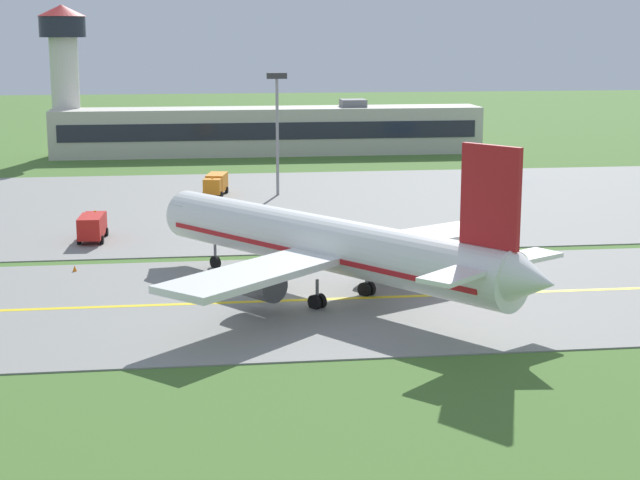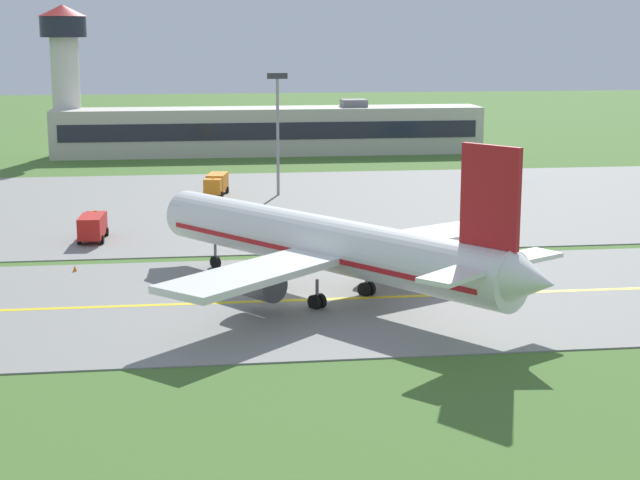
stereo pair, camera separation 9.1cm
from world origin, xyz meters
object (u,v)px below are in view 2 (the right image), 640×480
apron_light_mast (278,118)px  airplane_lead (328,245)px  service_truck_fuel (497,171)px  service_truck_baggage (216,183)px  control_tower (65,64)px  service_truck_catering (93,226)px

apron_light_mast → airplane_lead: bearing=-90.8°
service_truck_fuel → service_truck_baggage: bearing=-170.5°
airplane_lead → control_tower: 98.17m
service_truck_fuel → apron_light_mast: (-29.51, -6.96, 7.79)m
airplane_lead → control_tower: (-28.83, 93.28, 10.21)m
service_truck_baggage → service_truck_fuel: same height
airplane_lead → apron_light_mast: 48.61m
service_truck_catering → apron_light_mast: bearing=51.1°
service_truck_fuel → airplane_lead: bearing=-118.6°
airplane_lead → control_tower: control_tower is taller
service_truck_baggage → airplane_lead: bearing=-82.2°
service_truck_baggage → service_truck_fuel: size_ratio=1.00×
control_tower → apron_light_mast: control_tower is taller
service_truck_fuel → control_tower: (-59.03, 38.00, 12.81)m
airplane_lead → service_truck_baggage: airplane_lead is taller
service_truck_baggage → service_truck_catering: size_ratio=1.03×
service_truck_baggage → service_truck_catering: 28.30m
airplane_lead → service_truck_catering: bearing=129.1°
airplane_lead → service_truck_fuel: airplane_lead is taller
service_truck_catering → service_truck_baggage: bearing=63.9°
airplane_lead → service_truck_catering: 30.59m
airplane_lead → apron_light_mast: size_ratio=2.30×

